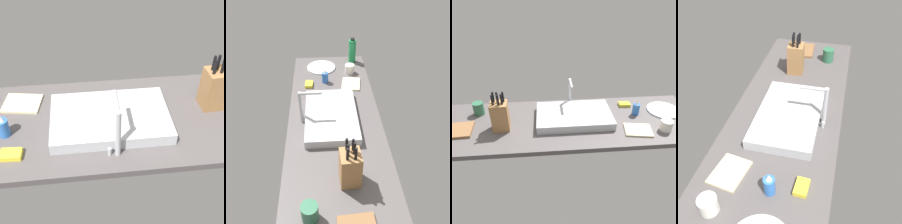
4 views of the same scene
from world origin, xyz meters
The scene contains 11 objects.
countertop_slab centered at (0.00, 0.00, 1.75)cm, with size 195.37×63.86×3.50cm, color #514C4C.
sink_basin centered at (4.38, 2.38, 6.42)cm, with size 55.10×34.83×5.84cm, color #B7BABF.
faucet centered at (3.35, 20.15, 18.02)cm, with size 5.50×15.29×23.99cm.
knife_block centered at (-47.71, -4.95, 14.25)cm, with size 11.90×11.22×27.90cm.
soap_bottle centered at (52.80, 4.98, 8.38)cm, with size 5.28×5.28×11.55cm.
water_bottle centered at (87.74, -21.32, 14.26)cm, with size 6.70×6.70×23.00cm.
dinner_plate centered at (76.72, 7.78, 4.10)cm, with size 25.22×25.22×1.20cm, color white.
dish_towel centered at (47.32, -16.11, 4.10)cm, with size 18.48×14.57×1.20cm, color beige.
coffee_mug centered at (-67.88, 15.85, 8.40)cm, with size 8.24×8.24×9.80cm, color #2D6647.
ceramic_cup centered at (66.72, -16.85, 7.35)cm, with size 8.18×8.18×7.69cm, color silver.
dish_sponge centered at (48.27, 18.40, 4.70)cm, with size 9.00×6.00×2.40cm, color yellow.
Camera 2 is at (-133.77, 7.38, 120.22)cm, focal length 41.81 mm.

